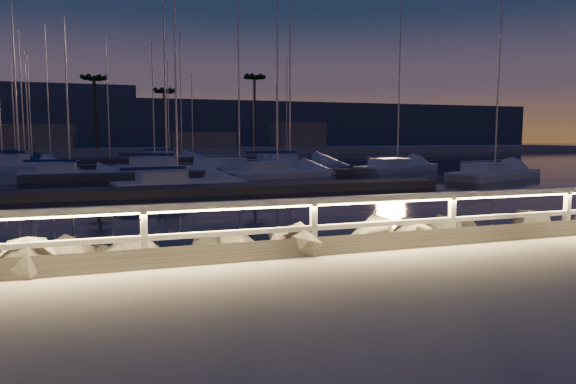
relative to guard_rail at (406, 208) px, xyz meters
name	(u,v)px	position (x,y,z in m)	size (l,w,h in m)	color
ground	(408,247)	(0.07, 0.00, -0.77)	(400.00, 400.00, 0.00)	#A7A096
harbor_water	(190,177)	(0.07, 31.22, -1.74)	(400.00, 440.00, 0.60)	black
guard_rail	(406,208)	(0.00, 0.00, 0.00)	(44.11, 0.12, 1.06)	white
riprap	(309,247)	(-1.28, 1.91, -1.08)	(37.88, 2.04, 1.18)	#6C685C
floating_docks	(188,169)	(0.07, 32.50, -1.17)	(22.00, 36.00, 0.40)	#5B524C
far_shore	(151,149)	(-0.06, 74.05, -0.48)	(160.00, 14.00, 5.20)	#A7A096
palm_left	(94,81)	(-7.93, 72.00, 9.36)	(3.00, 3.00, 11.20)	brown
palm_center	(164,93)	(2.07, 73.00, 8.01)	(3.00, 3.00, 9.70)	brown
palm_right	(254,81)	(16.07, 72.00, 10.26)	(3.00, 3.00, 12.20)	brown
distant_hills	(44,126)	(-22.06, 133.69, 3.96)	(230.00, 37.50, 18.00)	#394359
sailboat_b	(175,183)	(-2.49, 18.24, -0.98)	(6.71, 3.13, 11.04)	silver
sailboat_d	(493,173)	(17.92, 18.69, -0.97)	(8.28, 4.85, 13.54)	silver
sailboat_e	(68,173)	(-8.36, 27.81, -0.97)	(6.25, 2.15, 10.55)	silver
sailboat_f	(164,168)	(-1.92, 30.56, -0.92)	(8.39, 5.10, 13.88)	silver
sailboat_g	(275,171)	(4.86, 24.50, -0.96)	(7.78, 3.27, 12.80)	silver
sailboat_h	(396,167)	(15.52, 26.83, -0.96)	(8.35, 5.22, 13.74)	silver
sailboat_i	(17,165)	(-13.01, 38.22, -0.90)	(8.13, 4.80, 13.47)	silver
sailboat_j	(0,164)	(-14.66, 40.45, -0.97)	(7.15, 3.92, 11.75)	navy
sailboat_k	(287,163)	(8.82, 33.67, -0.92)	(8.89, 3.03, 14.89)	silver
sailboat_l	(236,167)	(3.33, 29.45, -0.94)	(9.10, 4.00, 14.90)	silver
sailboat_m	(14,158)	(-16.01, 54.96, -0.97)	(6.58, 3.26, 10.86)	navy
sailboat_n	(168,156)	(0.56, 53.68, -0.97)	(7.15, 3.39, 11.76)	silver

